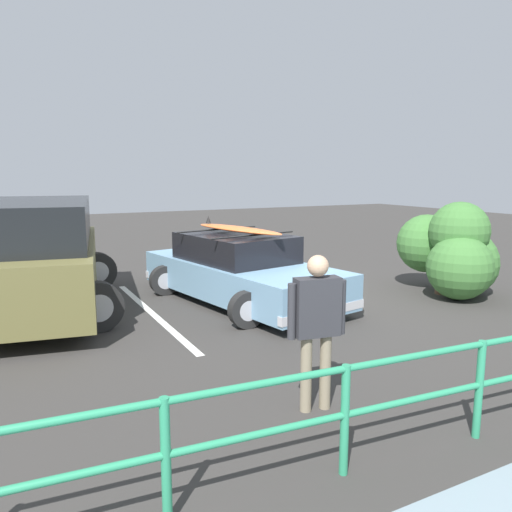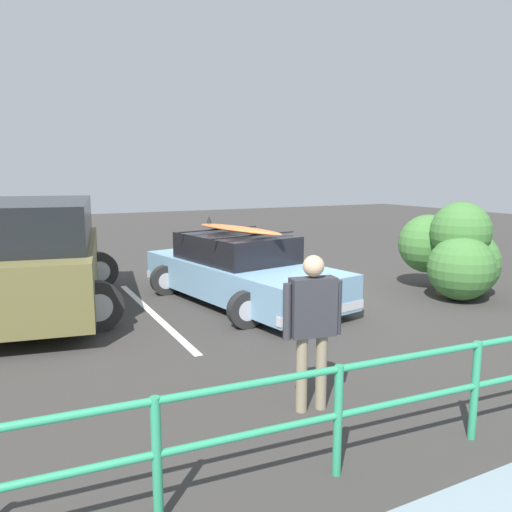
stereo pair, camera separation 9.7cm
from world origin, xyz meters
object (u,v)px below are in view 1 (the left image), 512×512
suv_car (36,255)px  bush_near_left (452,253)px  person_bystander (317,319)px  sedan_car (240,270)px

suv_car → bush_near_left: suv_car is taller
person_bystander → bush_near_left: 5.87m
sedan_car → bush_near_left: bush_near_left is taller
suv_car → person_bystander: suv_car is taller
suv_car → bush_near_left: bearing=161.8°
suv_car → bush_near_left: 7.71m
bush_near_left → sedan_car: bearing=-20.0°
person_bystander → suv_car: bearing=-67.4°
suv_car → person_bystander: size_ratio=3.26×
sedan_car → person_bystander: 4.45m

